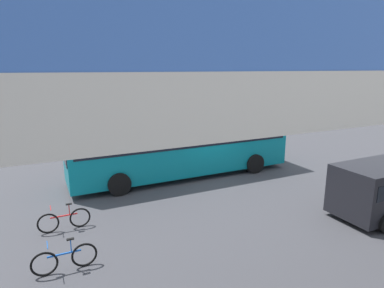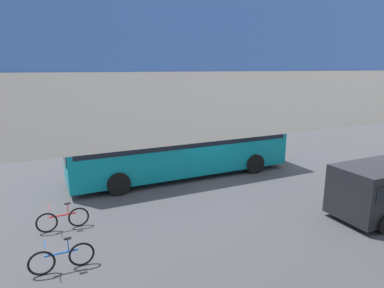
{
  "view_description": "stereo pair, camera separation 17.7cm",
  "coord_description": "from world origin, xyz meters",
  "px_view_note": "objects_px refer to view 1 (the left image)",
  "views": [
    {
      "loc": [
        7.85,
        14.25,
        5.58
      ],
      "look_at": [
        0.49,
        -1.01,
        1.6
      ],
      "focal_mm": 30.58,
      "sensor_mm": 36.0,
      "label": 1
    },
    {
      "loc": [
        7.69,
        14.33,
        5.58
      ],
      "look_at": [
        0.49,
        -1.01,
        1.6
      ],
      "focal_mm": 30.58,
      "sensor_mm": 36.0,
      "label": 2
    }
  ],
  "objects_px": {
    "bicycle_red": "(64,220)",
    "traffic_sign": "(99,135)",
    "bicycle_blue": "(65,259)",
    "city_bus": "(183,141)"
  },
  "relations": [
    {
      "from": "city_bus",
      "to": "bicycle_red",
      "type": "relative_size",
      "value": 6.52
    },
    {
      "from": "city_bus",
      "to": "traffic_sign",
      "type": "height_order",
      "value": "city_bus"
    },
    {
      "from": "bicycle_blue",
      "to": "traffic_sign",
      "type": "bearing_deg",
      "value": -105.99
    },
    {
      "from": "city_bus",
      "to": "traffic_sign",
      "type": "relative_size",
      "value": 4.12
    },
    {
      "from": "bicycle_red",
      "to": "traffic_sign",
      "type": "bearing_deg",
      "value": -109.86
    },
    {
      "from": "traffic_sign",
      "to": "bicycle_blue",
      "type": "bearing_deg",
      "value": 74.01
    },
    {
      "from": "bicycle_blue",
      "to": "traffic_sign",
      "type": "distance_m",
      "value": 10.03
    },
    {
      "from": "bicycle_red",
      "to": "traffic_sign",
      "type": "height_order",
      "value": "traffic_sign"
    },
    {
      "from": "traffic_sign",
      "to": "city_bus",
      "type": "bearing_deg",
      "value": 137.61
    },
    {
      "from": "city_bus",
      "to": "traffic_sign",
      "type": "distance_m",
      "value": 4.95
    }
  ]
}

